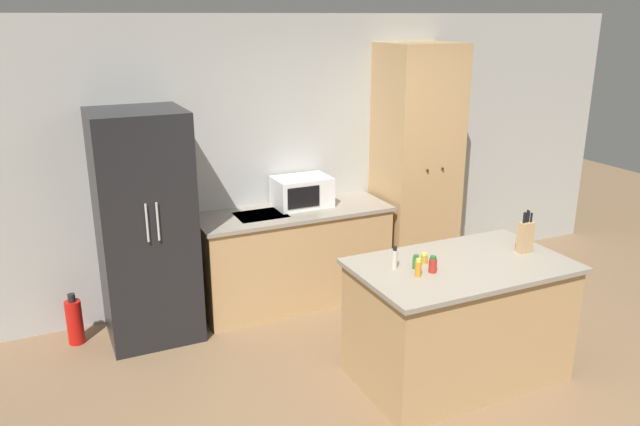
{
  "coord_description": "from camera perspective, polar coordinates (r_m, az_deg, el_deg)",
  "views": [
    {
      "loc": [
        -2.32,
        -2.97,
        2.59
      ],
      "look_at": [
        -0.29,
        1.4,
        1.05
      ],
      "focal_mm": 35.0,
      "sensor_mm": 36.0,
      "label": 1
    }
  ],
  "objects": [
    {
      "name": "knife_block",
      "position": [
        4.85,
        18.27,
        -2.02
      ],
      "size": [
        0.1,
        0.07,
        0.33
      ],
      "color": "tan",
      "rests_on": "kitchen_island"
    },
    {
      "name": "spice_bottle_short_red",
      "position": [
        4.36,
        6.83,
        -4.14
      ],
      "size": [
        0.04,
        0.04,
        0.17
      ],
      "color": "beige",
      "rests_on": "kitchen_island"
    },
    {
      "name": "microwave",
      "position": [
        5.73,
        -1.67,
        1.97
      ],
      "size": [
        0.51,
        0.37,
        0.27
      ],
      "color": "white",
      "rests_on": "back_counter"
    },
    {
      "name": "wall_back",
      "position": [
        5.93,
        -1.28,
        5.15
      ],
      "size": [
        7.2,
        0.06,
        2.6
      ],
      "color": "#B2B2AD",
      "rests_on": "ground_plane"
    },
    {
      "name": "back_counter",
      "position": [
        5.79,
        -2.38,
        -3.98
      ],
      "size": [
        1.78,
        0.64,
        0.9
      ],
      "color": "tan",
      "rests_on": "ground_plane"
    },
    {
      "name": "spice_bottle_green_herb",
      "position": [
        4.49,
        9.5,
        -4.13
      ],
      "size": [
        0.05,
        0.05,
        0.08
      ],
      "color": "gold",
      "rests_on": "kitchen_island"
    },
    {
      "name": "ground_plane",
      "position": [
        4.58,
        11.24,
        -17.15
      ],
      "size": [
        14.0,
        14.0,
        0.0
      ],
      "primitive_type": "plane",
      "color": "#846647"
    },
    {
      "name": "kitchen_island",
      "position": [
        4.75,
        12.51,
        -9.52
      ],
      "size": [
        1.54,
        0.93,
        0.9
      ],
      "color": "tan",
      "rests_on": "ground_plane"
    },
    {
      "name": "spice_bottle_tall_dark",
      "position": [
        4.35,
        10.27,
        -4.68
      ],
      "size": [
        0.06,
        0.06,
        0.12
      ],
      "color": "#B2281E",
      "rests_on": "kitchen_island"
    },
    {
      "name": "fire_extinguisher",
      "position": [
        5.55,
        -21.52,
        -9.2
      ],
      "size": [
        0.13,
        0.13,
        0.44
      ],
      "color": "red",
      "rests_on": "ground_plane"
    },
    {
      "name": "spice_bottle_amber_oil",
      "position": [
        4.39,
        8.77,
        -4.46
      ],
      "size": [
        0.05,
        0.05,
        0.1
      ],
      "color": "#337033",
      "rests_on": "kitchen_island"
    },
    {
      "name": "pantry_cabinet",
      "position": [
        6.15,
        8.75,
        4.17
      ],
      "size": [
        0.7,
        0.64,
        2.34
      ],
      "color": "tan",
      "rests_on": "ground_plane"
    },
    {
      "name": "refrigerator",
      "position": [
        5.24,
        -15.67,
        -1.24
      ],
      "size": [
        0.73,
        0.73,
        1.9
      ],
      "color": "black",
      "rests_on": "ground_plane"
    },
    {
      "name": "spice_bottle_pale_salt",
      "position": [
        4.26,
        8.96,
        -5.0
      ],
      "size": [
        0.04,
        0.04,
        0.13
      ],
      "color": "orange",
      "rests_on": "kitchen_island"
    }
  ]
}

